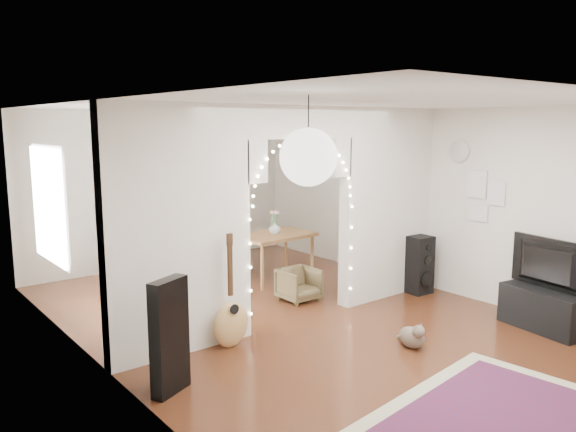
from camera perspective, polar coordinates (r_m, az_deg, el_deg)
floor at (r=7.34m, az=1.00°, el=-10.39°), size 7.50×7.50×0.00m
ceiling at (r=6.91m, az=1.07°, el=11.18°), size 5.00×7.50×0.02m
wall_back at (r=10.15m, az=-12.61°, el=2.72°), size 5.00×0.02×2.70m
wall_left at (r=5.76m, az=-18.50°, el=-2.42°), size 0.02×7.50×2.70m
wall_right at (r=8.79m, az=13.69°, el=1.69°), size 0.02×7.50×2.70m
divider_wall at (r=6.99m, az=1.04°, el=0.67°), size 5.00×0.20×2.70m
fairy_lights at (r=6.87m, az=1.73°, el=1.58°), size 1.64×0.04×1.60m
window at (r=7.44m, az=-23.16°, el=1.04°), size 0.04×1.20×1.40m
wall_clock at (r=8.36m, az=17.07°, el=6.34°), size 0.03×0.31×0.31m
picture_frames at (r=8.19m, az=19.17°, el=1.96°), size 0.02×0.50×0.70m
paper_lantern at (r=3.86m, az=2.07°, el=5.99°), size 0.40×0.40×0.40m
ceiling_fan at (r=8.55m, az=-7.63°, el=8.73°), size 1.10×1.10×0.30m
area_rug at (r=5.20m, az=21.46°, el=-19.69°), size 2.78×2.21×0.02m
guitar_case at (r=5.39m, az=-11.96°, el=-11.89°), size 0.44×0.30×1.09m
acoustic_guitar at (r=6.34m, az=-5.84°, el=-9.08°), size 0.45×0.20×1.10m
tabby_cat at (r=6.54m, az=12.52°, el=-11.87°), size 0.31×0.50×0.33m
floor_speaker at (r=8.52m, az=13.25°, el=-4.86°), size 0.35×0.32×0.85m
media_console at (r=7.56m, az=24.44°, el=-8.66°), size 0.55×1.05×0.50m
tv at (r=7.41m, az=24.73°, el=-4.54°), size 0.30×1.08×0.62m
bookcase at (r=8.79m, az=-10.14°, el=-2.58°), size 1.37×0.77×1.37m
dining_table at (r=8.93m, az=-1.36°, el=-2.28°), size 1.24×0.86×0.76m
flower_vase at (r=8.89m, az=-1.36°, el=-1.22°), size 0.19×0.19×0.19m
dining_chair_left at (r=9.16m, az=-16.84°, el=-5.11°), size 0.73×0.74×0.51m
dining_chair_right at (r=8.00m, az=1.11°, el=-6.97°), size 0.50×0.51×0.47m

